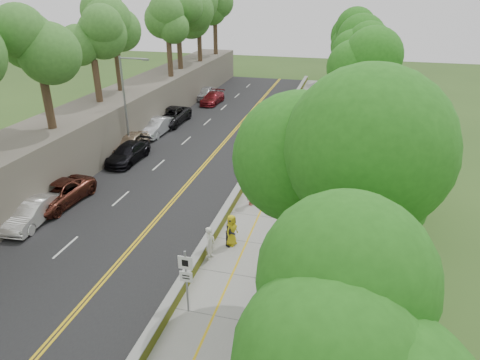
{
  "coord_description": "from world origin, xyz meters",
  "views": [
    {
      "loc": [
        6.91,
        -16.53,
        13.01
      ],
      "look_at": [
        0.5,
        8.0,
        1.4
      ],
      "focal_mm": 32.0,
      "sensor_mm": 36.0,
      "label": 1
    }
  ],
  "objects_px": {
    "car_1": "(32,213)",
    "painter_0": "(231,230)",
    "car_2": "(58,194)",
    "streetlight": "(127,99)",
    "person_far": "(310,120)",
    "signpost": "(186,275)",
    "construction_barrel": "(316,138)",
    "concrete_block": "(278,264)"
  },
  "relations": [
    {
      "from": "construction_barrel",
      "to": "painter_0",
      "type": "xyz_separation_m",
      "value": [
        -2.85,
        -17.64,
        0.39
      ]
    },
    {
      "from": "car_2",
      "to": "painter_0",
      "type": "bearing_deg",
      "value": -3.96
    },
    {
      "from": "signpost",
      "to": "person_far",
      "type": "bearing_deg",
      "value": 85.24
    },
    {
      "from": "concrete_block",
      "to": "streetlight",
      "type": "bearing_deg",
      "value": 138.19
    },
    {
      "from": "streetlight",
      "to": "car_1",
      "type": "xyz_separation_m",
      "value": [
        -0.14,
        -12.23,
        -3.88
      ]
    },
    {
      "from": "streetlight",
      "to": "construction_barrel",
      "type": "distance_m",
      "value": 16.52
    },
    {
      "from": "concrete_block",
      "to": "person_far",
      "type": "height_order",
      "value": "person_far"
    },
    {
      "from": "streetlight",
      "to": "painter_0",
      "type": "height_order",
      "value": "streetlight"
    },
    {
      "from": "signpost",
      "to": "painter_0",
      "type": "height_order",
      "value": "signpost"
    },
    {
      "from": "construction_barrel",
      "to": "person_far",
      "type": "bearing_deg",
      "value": 103.33
    },
    {
      "from": "signpost",
      "to": "person_far",
      "type": "distance_m",
      "value": 27.43
    },
    {
      "from": "person_far",
      "to": "signpost",
      "type": "bearing_deg",
      "value": 99.65
    },
    {
      "from": "painter_0",
      "to": "concrete_block",
      "type": "bearing_deg",
      "value": -102.21
    },
    {
      "from": "painter_0",
      "to": "car_1",
      "type": "bearing_deg",
      "value": 112.99
    },
    {
      "from": "construction_barrel",
      "to": "car_1",
      "type": "relative_size",
      "value": 0.23
    },
    {
      "from": "car_1",
      "to": "person_far",
      "type": "bearing_deg",
      "value": 52.45
    },
    {
      "from": "person_far",
      "to": "car_2",
      "type": "bearing_deg",
      "value": 69.61
    },
    {
      "from": "concrete_block",
      "to": "car_2",
      "type": "distance_m",
      "value": 15.3
    },
    {
      "from": "car_1",
      "to": "person_far",
      "type": "xyz_separation_m",
      "value": [
        13.93,
        22.53,
        0.2
      ]
    },
    {
      "from": "construction_barrel",
      "to": "painter_0",
      "type": "height_order",
      "value": "painter_0"
    },
    {
      "from": "construction_barrel",
      "to": "concrete_block",
      "type": "bearing_deg",
      "value": -90.0
    },
    {
      "from": "painter_0",
      "to": "person_far",
      "type": "xyz_separation_m",
      "value": [
        1.88,
        21.76,
        0.01
      ]
    },
    {
      "from": "construction_barrel",
      "to": "person_far",
      "type": "distance_m",
      "value": 4.25
    },
    {
      "from": "signpost",
      "to": "concrete_block",
      "type": "relative_size",
      "value": 2.41
    },
    {
      "from": "signpost",
      "to": "car_2",
      "type": "distance_m",
      "value": 13.79
    },
    {
      "from": "streetlight",
      "to": "person_far",
      "type": "bearing_deg",
      "value": 36.76
    },
    {
      "from": "signpost",
      "to": "concrete_block",
      "type": "bearing_deg",
      "value": 49.54
    },
    {
      "from": "streetlight",
      "to": "concrete_block",
      "type": "height_order",
      "value": "streetlight"
    },
    {
      "from": "streetlight",
      "to": "painter_0",
      "type": "distance_m",
      "value": 16.94
    },
    {
      "from": "car_1",
      "to": "construction_barrel",
      "type": "bearing_deg",
      "value": 45.2
    },
    {
      "from": "concrete_block",
      "to": "person_far",
      "type": "distance_m",
      "value": 23.53
    },
    {
      "from": "construction_barrel",
      "to": "concrete_block",
      "type": "distance_m",
      "value": 19.39
    },
    {
      "from": "car_1",
      "to": "painter_0",
      "type": "bearing_deg",
      "value": -2.14
    },
    {
      "from": "signpost",
      "to": "painter_0",
      "type": "relative_size",
      "value": 1.73
    },
    {
      "from": "concrete_block",
      "to": "painter_0",
      "type": "distance_m",
      "value": 3.38
    },
    {
      "from": "person_far",
      "to": "car_1",
      "type": "bearing_deg",
      "value": 72.69
    },
    {
      "from": "car_1",
      "to": "car_2",
      "type": "relative_size",
      "value": 0.83
    },
    {
      "from": "signpost",
      "to": "construction_barrel",
      "type": "bearing_deg",
      "value": 82.03
    },
    {
      "from": "signpost",
      "to": "person_far",
      "type": "xyz_separation_m",
      "value": [
        2.28,
        27.31,
        -1.01
      ]
    },
    {
      "from": "construction_barrel",
      "to": "car_2",
      "type": "xyz_separation_m",
      "value": [
        -14.9,
        -15.92,
        0.22
      ]
    },
    {
      "from": "car_2",
      "to": "person_far",
      "type": "distance_m",
      "value": 24.4
    },
    {
      "from": "car_2",
      "to": "person_far",
      "type": "bearing_deg",
      "value": 59.36
    }
  ]
}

